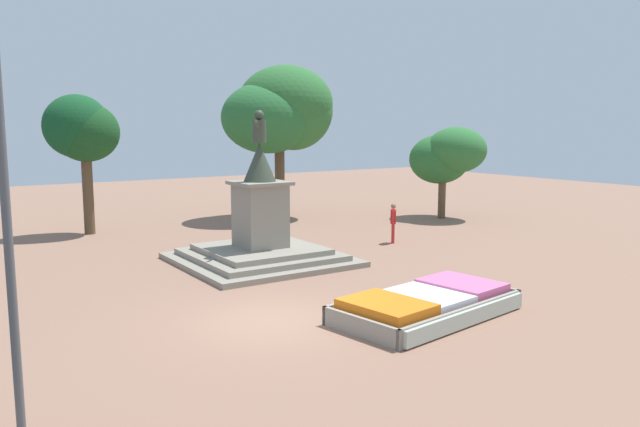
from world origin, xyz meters
name	(u,v)px	position (x,y,z in m)	size (l,w,h in m)	color
ground_plane	(271,321)	(0.00, 0.00, 0.00)	(82.69, 82.69, 0.00)	#8C6651
flower_planter	(428,305)	(3.49, -1.87, 0.30)	(5.24, 3.23, 0.66)	#38281C
statue_monument	(261,235)	(2.96, 6.03, 0.99)	(5.50, 5.50, 5.32)	gray
banner_pole	(7,230)	(-6.03, -2.67, 3.23)	(0.15, 0.59, 6.10)	#4C5156
pedestrian_with_handbag	(393,220)	(9.24, 6.27, 0.94)	(0.42, 0.45, 1.63)	red
park_tree_far_left	(82,130)	(-0.74, 15.45, 4.58)	(3.22, 2.57, 6.14)	brown
park_tree_behind_statue	(282,110)	(9.06, 14.97, 5.57)	(5.88, 4.90, 7.87)	brown
park_tree_far_right	(447,155)	(16.13, 10.16, 3.27)	(3.49, 3.90, 4.72)	brown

